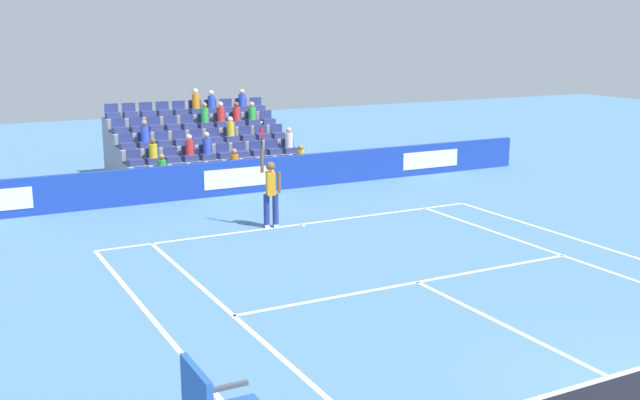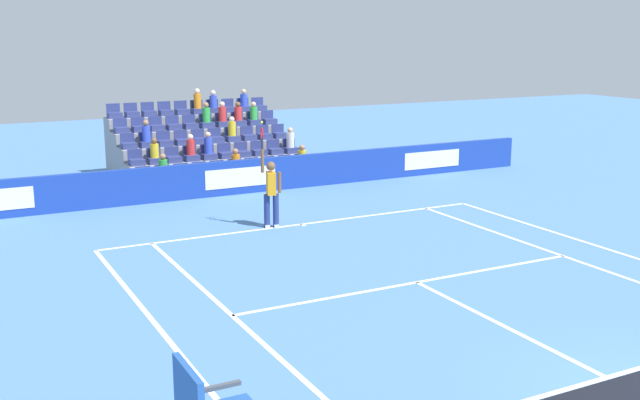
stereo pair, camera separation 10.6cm
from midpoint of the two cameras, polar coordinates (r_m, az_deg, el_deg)
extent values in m
cube|color=white|center=(20.65, -1.26, -1.83)|extent=(10.97, 0.10, 0.01)
cube|color=white|center=(16.11, 7.46, -6.13)|extent=(8.23, 0.10, 0.01)
cube|color=white|center=(13.78, 15.17, -9.77)|extent=(0.10, 6.40, 0.01)
cube|color=white|center=(13.88, -5.71, -9.21)|extent=(0.10, 11.89, 0.01)
cube|color=white|center=(18.38, 18.91, -4.35)|extent=(0.10, 11.89, 0.01)
cube|color=white|center=(13.48, -11.21, -10.09)|extent=(0.10, 11.89, 0.01)
cube|color=white|center=(19.37, 21.73, -3.72)|extent=(0.10, 11.89, 0.01)
cube|color=white|center=(20.56, -1.14, -1.89)|extent=(0.10, 0.20, 0.01)
cube|color=#193899|center=(24.55, -5.92, 1.74)|extent=(22.42, 0.20, 1.10)
cube|color=white|center=(28.03, 8.52, 3.02)|extent=(2.39, 0.01, 0.62)
cube|color=white|center=(24.45, -5.83, 1.70)|extent=(2.39, 0.01, 0.62)
cylinder|color=navy|center=(20.29, -3.18, -0.80)|extent=(0.16, 0.16, 0.90)
cylinder|color=navy|center=(20.26, -3.85, -0.84)|extent=(0.16, 0.16, 0.90)
cube|color=white|center=(20.39, -3.16, -1.92)|extent=(0.19, 0.28, 0.08)
cube|color=white|center=(20.36, -3.83, -1.96)|extent=(0.19, 0.28, 0.08)
cube|color=orange|center=(20.11, -3.54, 1.26)|extent=(0.31, 0.41, 0.60)
sphere|color=brown|center=(20.03, -3.56, 2.55)|extent=(0.24, 0.24, 0.24)
cylinder|color=brown|center=(19.97, -4.19, 2.95)|extent=(0.09, 0.09, 0.62)
cylinder|color=brown|center=(20.09, -2.90, 1.31)|extent=(0.09, 0.09, 0.56)
cylinder|color=black|center=(19.90, -4.21, 4.23)|extent=(0.04, 0.04, 0.28)
torus|color=red|center=(19.87, -4.22, 5.03)|extent=(0.11, 0.31, 0.31)
sphere|color=#D1E533|center=(19.83, -4.24, 5.83)|extent=(0.07, 0.07, 0.07)
cube|color=#23519E|center=(6.83, -9.36, -14.37)|extent=(0.06, 0.70, 0.55)
cube|color=#474C54|center=(7.26, -7.67, -13.82)|extent=(0.56, 0.05, 0.04)
cube|color=gray|center=(25.60, -6.79, 1.39)|extent=(6.20, 0.95, 0.42)
cube|color=navy|center=(26.64, -1.19, 2.59)|extent=(0.48, 0.44, 0.20)
cube|color=navy|center=(26.77, -1.38, 3.18)|extent=(0.48, 0.04, 0.30)
cube|color=navy|center=(26.37, -2.40, 2.48)|extent=(0.48, 0.44, 0.20)
cube|color=navy|center=(26.51, -2.59, 3.08)|extent=(0.48, 0.04, 0.30)
cube|color=navy|center=(26.12, -3.63, 2.37)|extent=(0.48, 0.44, 0.20)
cube|color=navy|center=(26.26, -3.81, 2.97)|extent=(0.48, 0.04, 0.30)
cube|color=navy|center=(25.88, -4.89, 2.25)|extent=(0.48, 0.44, 0.20)
cube|color=navy|center=(26.02, -5.07, 2.86)|extent=(0.48, 0.04, 0.30)
cube|color=navy|center=(25.65, -6.16, 2.13)|extent=(0.48, 0.44, 0.20)
cube|color=navy|center=(25.79, -6.34, 2.75)|extent=(0.48, 0.04, 0.30)
cube|color=navy|center=(25.44, -7.46, 2.01)|extent=(0.48, 0.44, 0.20)
cube|color=navy|center=(25.58, -7.63, 2.63)|extent=(0.48, 0.04, 0.30)
cube|color=navy|center=(25.24, -8.79, 1.89)|extent=(0.48, 0.44, 0.20)
cube|color=navy|center=(25.38, -8.95, 2.51)|extent=(0.48, 0.04, 0.30)
cube|color=navy|center=(25.05, -10.13, 1.76)|extent=(0.48, 0.44, 0.20)
cube|color=navy|center=(25.19, -10.29, 2.39)|extent=(0.48, 0.04, 0.30)
cube|color=navy|center=(24.88, -11.49, 1.63)|extent=(0.48, 0.44, 0.20)
cube|color=navy|center=(25.02, -11.64, 2.26)|extent=(0.48, 0.04, 0.30)
cube|color=navy|center=(24.72, -12.87, 1.49)|extent=(0.48, 0.44, 0.20)
cube|color=navy|center=(24.86, -13.01, 2.13)|extent=(0.48, 0.04, 0.30)
cube|color=gray|center=(26.44, -7.54, 2.19)|extent=(6.20, 0.95, 0.84)
cube|color=navy|center=(27.41, -2.08, 3.76)|extent=(0.48, 0.44, 0.20)
cube|color=navy|center=(27.55, -2.26, 4.33)|extent=(0.48, 0.04, 0.30)
cube|color=navy|center=(27.15, -3.26, 3.66)|extent=(0.48, 0.44, 0.20)
cube|color=navy|center=(27.30, -3.44, 4.24)|extent=(0.48, 0.04, 0.30)
cube|color=navy|center=(26.91, -4.46, 3.57)|extent=(0.48, 0.44, 0.20)
cube|color=navy|center=(27.05, -4.64, 4.15)|extent=(0.48, 0.04, 0.30)
cube|color=navy|center=(26.68, -5.69, 3.46)|extent=(0.48, 0.44, 0.20)
cube|color=navy|center=(26.82, -5.86, 4.05)|extent=(0.48, 0.04, 0.30)
cube|color=navy|center=(26.46, -6.94, 3.36)|extent=(0.48, 0.44, 0.20)
cube|color=navy|center=(26.60, -7.11, 3.95)|extent=(0.48, 0.04, 0.30)
cube|color=navy|center=(26.25, -8.21, 3.25)|extent=(0.48, 0.44, 0.20)
cube|color=navy|center=(26.40, -8.37, 3.84)|extent=(0.48, 0.04, 0.30)
cube|color=navy|center=(26.05, -9.49, 3.13)|extent=(0.48, 0.44, 0.20)
cube|color=navy|center=(26.20, -9.65, 3.73)|extent=(0.48, 0.04, 0.30)
cube|color=navy|center=(25.87, -10.80, 3.02)|extent=(0.48, 0.44, 0.20)
cube|color=navy|center=(26.02, -10.95, 3.62)|extent=(0.48, 0.04, 0.30)
cube|color=navy|center=(25.71, -12.12, 2.90)|extent=(0.48, 0.44, 0.20)
cube|color=navy|center=(25.86, -12.27, 3.51)|extent=(0.48, 0.04, 0.30)
cube|color=navy|center=(25.55, -13.46, 2.77)|extent=(0.48, 0.44, 0.20)
cube|color=navy|center=(25.70, -13.60, 3.39)|extent=(0.48, 0.04, 0.30)
cube|color=gray|center=(27.29, -8.24, 2.94)|extent=(6.20, 0.95, 1.26)
cube|color=navy|center=(28.20, -2.91, 4.86)|extent=(0.48, 0.44, 0.20)
cube|color=navy|center=(28.35, -3.09, 5.41)|extent=(0.48, 0.04, 0.30)
cube|color=navy|center=(27.95, -4.07, 4.78)|extent=(0.48, 0.44, 0.20)
cube|color=navy|center=(28.10, -4.24, 5.33)|extent=(0.48, 0.04, 0.30)
cube|color=navy|center=(27.72, -5.25, 4.69)|extent=(0.48, 0.44, 0.20)
cube|color=navy|center=(27.87, -5.42, 5.25)|extent=(0.48, 0.04, 0.30)
cube|color=navy|center=(27.49, -6.45, 4.60)|extent=(0.48, 0.44, 0.20)
cube|color=navy|center=(27.64, -6.61, 5.16)|extent=(0.48, 0.04, 0.30)
cube|color=navy|center=(27.28, -7.67, 4.50)|extent=(0.48, 0.44, 0.20)
cube|color=navy|center=(27.43, -7.83, 5.07)|extent=(0.48, 0.04, 0.30)
cube|color=navy|center=(27.08, -8.91, 4.41)|extent=(0.48, 0.44, 0.20)
cube|color=navy|center=(27.23, -9.06, 4.98)|extent=(0.48, 0.04, 0.30)
cube|color=navy|center=(26.89, -10.16, 4.30)|extent=(0.48, 0.44, 0.20)
cube|color=navy|center=(27.04, -10.31, 4.88)|extent=(0.48, 0.04, 0.30)
cube|color=navy|center=(26.71, -11.43, 4.20)|extent=(0.48, 0.44, 0.20)
cube|color=navy|center=(26.87, -11.57, 4.78)|extent=(0.48, 0.04, 0.30)
cube|color=navy|center=(26.55, -12.72, 4.09)|extent=(0.48, 0.44, 0.20)
cube|color=navy|center=(26.71, -12.85, 4.67)|extent=(0.48, 0.04, 0.30)
cube|color=navy|center=(26.40, -14.02, 3.98)|extent=(0.48, 0.44, 0.20)
cube|color=navy|center=(26.56, -14.15, 4.56)|extent=(0.48, 0.04, 0.30)
cube|color=gray|center=(28.14, -8.90, 3.64)|extent=(6.20, 0.95, 1.68)
cube|color=navy|center=(29.01, -3.71, 5.91)|extent=(0.48, 0.44, 0.20)
cube|color=navy|center=(29.17, -3.88, 6.43)|extent=(0.48, 0.04, 0.30)
cube|color=navy|center=(28.77, -4.84, 5.83)|extent=(0.48, 0.44, 0.20)
cube|color=navy|center=(28.92, -5.01, 6.36)|extent=(0.48, 0.04, 0.30)
cube|color=navy|center=(28.54, -6.00, 5.75)|extent=(0.48, 0.44, 0.20)
cube|color=navy|center=(28.69, -6.16, 6.29)|extent=(0.48, 0.04, 0.30)
cube|color=navy|center=(28.32, -7.17, 5.67)|extent=(0.48, 0.44, 0.20)
cube|color=navy|center=(28.48, -7.33, 6.21)|extent=(0.48, 0.04, 0.30)
cube|color=navy|center=(28.11, -8.36, 5.59)|extent=(0.48, 0.44, 0.20)
cube|color=navy|center=(28.27, -8.51, 6.13)|extent=(0.48, 0.04, 0.30)
cube|color=navy|center=(27.92, -9.57, 5.50)|extent=(0.48, 0.44, 0.20)
cube|color=navy|center=(28.08, -9.71, 6.04)|extent=(0.48, 0.04, 0.30)
cube|color=navy|center=(27.73, -10.79, 5.40)|extent=(0.48, 0.44, 0.20)
cube|color=navy|center=(27.89, -10.93, 5.95)|extent=(0.48, 0.04, 0.30)
cube|color=navy|center=(27.56, -12.02, 5.31)|extent=(0.48, 0.44, 0.20)
cube|color=navy|center=(27.72, -12.16, 5.86)|extent=(0.48, 0.04, 0.30)
cube|color=navy|center=(27.41, -13.28, 5.21)|extent=(0.48, 0.44, 0.20)
cube|color=navy|center=(27.57, -13.41, 5.76)|extent=(0.48, 0.04, 0.30)
cube|color=navy|center=(27.26, -14.54, 5.10)|extent=(0.48, 0.44, 0.20)
cube|color=navy|center=(27.43, -14.67, 5.66)|extent=(0.48, 0.04, 0.30)
cube|color=gray|center=(29.00, -9.52, 4.30)|extent=(6.20, 0.95, 2.10)
cube|color=navy|center=(29.83, -4.46, 6.89)|extent=(0.48, 0.44, 0.20)
cube|color=navy|center=(29.99, -4.62, 7.40)|extent=(0.48, 0.04, 0.30)
cube|color=navy|center=(29.60, -5.58, 6.82)|extent=(0.48, 0.44, 0.20)
cube|color=navy|center=(29.76, -5.73, 7.33)|extent=(0.48, 0.04, 0.30)
cube|color=navy|center=(29.37, -6.70, 6.75)|extent=(0.48, 0.44, 0.20)
cube|color=navy|center=(29.53, -6.86, 7.27)|extent=(0.48, 0.04, 0.30)
cube|color=navy|center=(29.16, -7.85, 6.68)|extent=(0.48, 0.44, 0.20)
cube|color=navy|center=(29.32, -8.00, 7.20)|extent=(0.48, 0.04, 0.30)
cube|color=navy|center=(28.96, -9.01, 6.60)|extent=(0.48, 0.44, 0.20)
cube|color=navy|center=(29.12, -9.16, 7.12)|extent=(0.48, 0.04, 0.30)
cube|color=navy|center=(28.77, -10.19, 6.52)|extent=(0.48, 0.44, 0.20)
cube|color=navy|center=(28.93, -10.33, 7.05)|extent=(0.48, 0.04, 0.30)
cube|color=navy|center=(28.59, -11.38, 6.44)|extent=(0.48, 0.44, 0.20)
cube|color=navy|center=(28.76, -11.51, 6.97)|extent=(0.48, 0.04, 0.30)
cube|color=navy|center=(28.43, -12.59, 6.35)|extent=(0.48, 0.44, 0.20)
cube|color=navy|center=(28.59, -12.71, 6.88)|extent=(0.48, 0.04, 0.30)
cube|color=navy|center=(28.27, -13.80, 6.25)|extent=(0.48, 0.44, 0.20)
cube|color=navy|center=(28.44, -13.93, 6.79)|extent=(0.48, 0.04, 0.30)
cube|color=navy|center=(28.13, -15.03, 6.16)|extent=(0.48, 0.44, 0.20)
cube|color=navy|center=(28.30, -15.15, 6.70)|extent=(0.48, 0.04, 0.30)
cylinder|color=green|center=(28.78, -4.90, 6.50)|extent=(0.28, 0.28, 0.46)
sphere|color=#D3A884|center=(28.74, -4.91, 7.16)|extent=(0.20, 0.20, 0.20)
cylinder|color=red|center=(26.05, -9.56, 3.91)|extent=(0.28, 0.28, 0.50)
sphere|color=beige|center=(26.00, -9.58, 4.67)|extent=(0.20, 0.20, 0.20)
cylinder|color=yellow|center=(27.49, -6.51, 5.32)|extent=(0.28, 0.28, 0.49)
sphere|color=beige|center=(27.45, -6.53, 6.03)|extent=(0.20, 0.20, 0.20)
cylinder|color=yellow|center=(25.70, -12.19, 3.63)|extent=(0.28, 0.28, 0.46)
sphere|color=brown|center=(25.66, -12.22, 4.36)|extent=(0.20, 0.20, 0.20)
cylinder|color=green|center=(28.12, -8.42, 6.33)|extent=(0.28, 0.28, 0.52)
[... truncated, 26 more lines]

